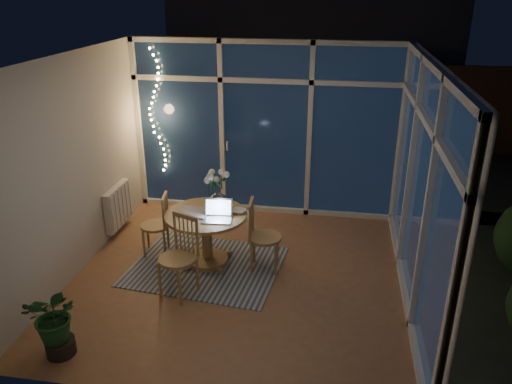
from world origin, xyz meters
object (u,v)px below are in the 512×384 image
chair_left (155,224)px  flower_vase (218,197)px  chair_right (265,236)px  laptop (217,211)px  dining_table (207,239)px  potted_plant (56,321)px  chair_front (177,257)px

chair_left → flower_vase: flower_vase is taller
chair_right → laptop: laptop is taller
chair_right → laptop: 0.67m
flower_vase → chair_right: bearing=-25.8°
dining_table → chair_left: bearing=170.0°
dining_table → chair_right: size_ratio=1.09×
flower_vase → potted_plant: flower_vase is taller
chair_right → chair_front: 1.12m
dining_table → laptop: size_ratio=2.97×
laptop → chair_front: bearing=-125.5°
chair_left → chair_front: size_ratio=0.88×
chair_left → dining_table: bearing=70.4°
dining_table → chair_front: bearing=-101.4°
chair_front → flower_vase: bearing=100.2°
chair_left → laptop: (0.91, -0.29, 0.39)m
chair_left → laptop: 1.03m
dining_table → chair_right: chair_right is taller
chair_left → flower_vase: size_ratio=4.03×
potted_plant → flower_vase: bearing=64.1°
potted_plant → dining_table: bearing=62.9°
chair_right → flower_vase: (-0.65, 0.31, 0.33)m
chair_right → chair_front: size_ratio=0.97×
flower_vase → potted_plant: bearing=-115.9°
chair_right → potted_plant: (-1.70, -1.85, -0.09)m
dining_table → flower_vase: 0.54m
chair_left → chair_right: 1.48m
chair_front → flower_vase: chair_front is taller
chair_front → flower_vase: size_ratio=4.56×
chair_front → flower_vase: (0.24, 1.01, 0.32)m
laptop → chair_right: bearing=7.4°
chair_front → laptop: chair_front is taller
chair_front → potted_plant: bearing=-101.9°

